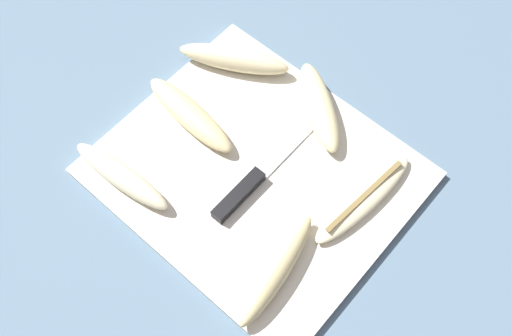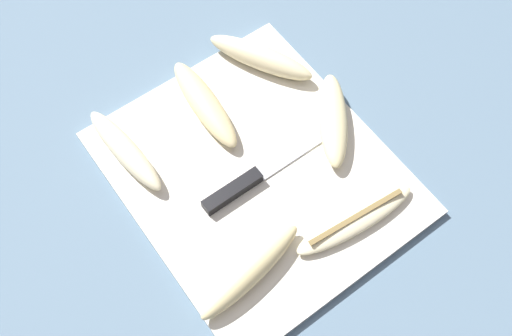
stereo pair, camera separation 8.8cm
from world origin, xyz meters
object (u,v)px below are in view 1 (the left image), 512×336
(banana_mellow_near, at_px, (277,270))
(banana_pale_long, at_px, (363,198))
(banana_ripe_center, at_px, (189,116))
(banana_cream_curved, at_px, (234,59))
(banana_bright_far, at_px, (121,176))
(banana_soft_right, at_px, (319,106))
(knife, at_px, (249,185))

(banana_mellow_near, height_order, banana_pale_long, banana_mellow_near)
(banana_ripe_center, bearing_deg, banana_mellow_near, -20.66)
(banana_cream_curved, height_order, banana_bright_far, banana_cream_curved)
(banana_cream_curved, bearing_deg, banana_soft_right, 7.30)
(banana_ripe_center, height_order, banana_bright_far, same)
(knife, height_order, banana_ripe_center, banana_ripe_center)
(banana_soft_right, xyz_separation_m, banana_bright_far, (-0.14, -0.28, -0.00))
(banana_pale_long, relative_size, banana_cream_curved, 1.11)
(banana_pale_long, height_order, banana_soft_right, banana_soft_right)
(knife, relative_size, banana_pale_long, 1.17)
(banana_cream_curved, relative_size, banana_bright_far, 1.01)
(banana_ripe_center, bearing_deg, banana_pale_long, 13.33)
(banana_mellow_near, height_order, banana_soft_right, same)
(banana_mellow_near, bearing_deg, banana_ripe_center, 159.34)
(banana_mellow_near, height_order, banana_bright_far, same)
(banana_ripe_center, bearing_deg, banana_soft_right, 45.72)
(banana_mellow_near, bearing_deg, banana_soft_right, 116.19)
(knife, xyz_separation_m, banana_bright_far, (-0.15, -0.12, 0.01))
(banana_bright_far, bearing_deg, banana_soft_right, 63.37)
(banana_ripe_center, distance_m, banana_bright_far, 0.14)
(banana_cream_curved, bearing_deg, banana_pale_long, -10.58)
(knife, relative_size, banana_cream_curved, 1.29)
(banana_soft_right, height_order, banana_ripe_center, banana_soft_right)
(banana_bright_far, bearing_deg, banana_cream_curved, 93.72)
(knife, bearing_deg, banana_ripe_center, 170.46)
(knife, distance_m, banana_mellow_near, 0.14)
(banana_mellow_near, distance_m, banana_cream_curved, 0.36)
(banana_pale_long, bearing_deg, banana_soft_right, 151.75)
(banana_bright_far, bearing_deg, banana_ripe_center, 89.33)
(banana_mellow_near, relative_size, banana_pale_long, 0.93)
(banana_cream_curved, xyz_separation_m, banana_soft_right, (0.16, 0.02, -0.00))
(knife, xyz_separation_m, banana_mellow_near, (0.11, -0.07, 0.01))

